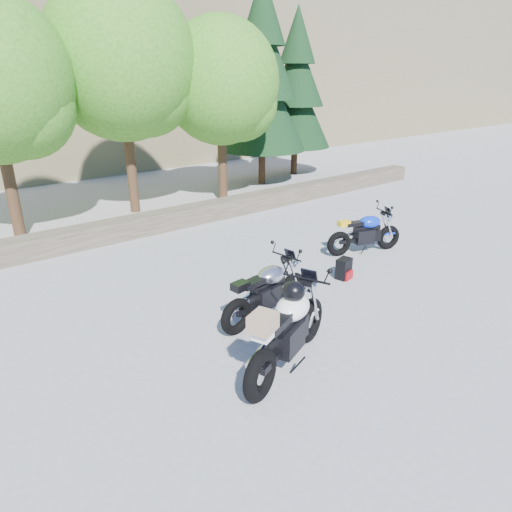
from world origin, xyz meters
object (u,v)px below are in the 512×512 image
at_px(white_bike, 288,328).
at_px(backpack, 344,269).
at_px(silver_bike, 267,292).
at_px(blue_bike, 365,233).

xyz_separation_m(white_bike, backpack, (2.92, 1.52, -0.42)).
bearing_deg(white_bike, silver_bike, 39.58).
relative_size(silver_bike, backpack, 4.71).
distance_m(blue_bike, backpack, 1.65).
bearing_deg(blue_bike, white_bike, -134.29).
height_order(silver_bike, blue_bike, silver_bike).
distance_m(silver_bike, blue_bike, 3.85).
distance_m(silver_bike, white_bike, 1.42).
bearing_deg(white_bike, backpack, 5.29).
distance_m(silver_bike, backpack, 2.29).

